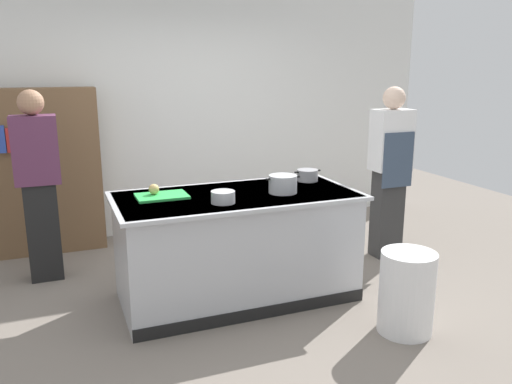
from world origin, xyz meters
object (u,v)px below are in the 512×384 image
Objects in this scene: onion at (154,189)px; bookshelf at (45,172)px; trash_bin at (407,292)px; stock_pot at (283,184)px; person_guest at (39,182)px; mixing_bowl at (223,197)px; person_chef at (390,169)px; sauce_pan at (307,175)px.

bookshelf is (-0.81, 1.64, -0.11)m from onion.
trash_bin is 3.74m from bookshelf.
stock_pot is at bearing 122.31° from trash_bin.
trash_bin is at bearing 55.09° from person_guest.
stock_pot is 1.62× the size of mixing_bowl.
trash_bin is at bearing -36.44° from onion.
person_chef is at bearing 17.04° from mixing_bowl.
sauce_pan reaches higher than mixing_bowl.
onion is at bearing 139.80° from mixing_bowl.
onion is 0.59m from mixing_bowl.
sauce_pan is 1.05m from mixing_bowl.
onion is 1.83m from bookshelf.
onion and sauce_pan have the same top height.
stock_pot is (1.01, -0.25, 0.01)m from onion.
trash_bin is (1.14, -0.79, -0.64)m from mixing_bowl.
onion is 0.46× the size of mixing_bowl.
bookshelf reaches higher than onion.
trash_bin is at bearing -81.32° from sauce_pan.
bookshelf is (0.05, 0.78, -0.06)m from person_guest.
bookshelf is at bearing 144.73° from sauce_pan.
onion is 2.08m from trash_bin.
person_chef reaches higher than stock_pot.
person_chef is (1.39, 0.47, -0.06)m from stock_pot.
onion reaches higher than mixing_bowl.
sauce_pan is at bearing 88.67° from person_chef.
stock_pot is 0.18× the size of bookshelf.
trash_bin is at bearing -49.46° from bookshelf.
person_guest reaches higher than stock_pot.
mixing_bowl is at bearing -57.92° from bookshelf.
person_chef and person_guest have the same top height.
mixing_bowl is 0.11× the size of person_chef.
bookshelf reaches higher than mixing_bowl.
sauce_pan is 0.15× the size of bookshelf.
person_guest is at bearing 135.13° from onion.
person_chef is 3.32m from person_guest.
mixing_bowl is (-0.56, -0.13, -0.03)m from stock_pot.
person_chef is (1.00, 0.14, -0.04)m from sauce_pan.
sauce_pan is (1.40, 0.07, -0.01)m from onion.
mixing_bowl is at bearing 145.16° from trash_bin.
trash_bin is at bearing -57.69° from stock_pot.
person_chef is at bearing -23.89° from bookshelf.
onion is at bearing 143.56° from trash_bin.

